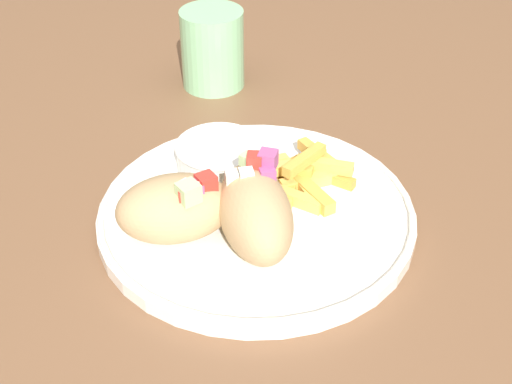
{
  "coord_description": "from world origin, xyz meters",
  "views": [
    {
      "loc": [
        -0.4,
        -0.31,
        1.16
      ],
      "look_at": [
        0.01,
        0.0,
        0.77
      ],
      "focal_mm": 50.0,
      "sensor_mm": 36.0,
      "label": 1
    }
  ],
  "objects_px": {
    "pita_sandwich_near": "(255,212)",
    "sauce_ramekin": "(219,156)",
    "pita_sandwich_far": "(176,207)",
    "water_glass": "(213,52)",
    "plate": "(256,213)",
    "fries_pile": "(300,175)"
  },
  "relations": [
    {
      "from": "pita_sandwich_near",
      "to": "sauce_ramekin",
      "type": "relative_size",
      "value": 1.52
    },
    {
      "from": "pita_sandwich_far",
      "to": "water_glass",
      "type": "xyz_separation_m",
      "value": [
        0.25,
        0.17,
        0.0
      ]
    },
    {
      "from": "plate",
      "to": "pita_sandwich_far",
      "type": "relative_size",
      "value": 2.36
    },
    {
      "from": "fries_pile",
      "to": "pita_sandwich_near",
      "type": "bearing_deg",
      "value": -169.52
    },
    {
      "from": "pita_sandwich_near",
      "to": "sauce_ramekin",
      "type": "xyz_separation_m",
      "value": [
        0.06,
        0.09,
        -0.01
      ]
    },
    {
      "from": "plate",
      "to": "pita_sandwich_far",
      "type": "distance_m",
      "value": 0.08
    },
    {
      "from": "plate",
      "to": "sauce_ramekin",
      "type": "xyz_separation_m",
      "value": [
        0.03,
        0.07,
        0.02
      ]
    },
    {
      "from": "fries_pile",
      "to": "sauce_ramekin",
      "type": "relative_size",
      "value": 1.37
    },
    {
      "from": "water_glass",
      "to": "sauce_ramekin",
      "type": "bearing_deg",
      "value": -138.5
    },
    {
      "from": "pita_sandwich_far",
      "to": "fries_pile",
      "type": "height_order",
      "value": "pita_sandwich_far"
    },
    {
      "from": "fries_pile",
      "to": "pita_sandwich_far",
      "type": "bearing_deg",
      "value": 161.23
    },
    {
      "from": "plate",
      "to": "pita_sandwich_near",
      "type": "height_order",
      "value": "pita_sandwich_near"
    },
    {
      "from": "fries_pile",
      "to": "water_glass",
      "type": "xyz_separation_m",
      "value": [
        0.13,
        0.21,
        0.02
      ]
    },
    {
      "from": "pita_sandwich_far",
      "to": "pita_sandwich_near",
      "type": "bearing_deg",
      "value": -21.38
    },
    {
      "from": "pita_sandwich_near",
      "to": "water_glass",
      "type": "xyz_separation_m",
      "value": [
        0.22,
        0.23,
        -0.0
      ]
    },
    {
      "from": "plate",
      "to": "sauce_ramekin",
      "type": "distance_m",
      "value": 0.07
    },
    {
      "from": "pita_sandwich_near",
      "to": "water_glass",
      "type": "bearing_deg",
      "value": -1.81
    },
    {
      "from": "pita_sandwich_near",
      "to": "fries_pile",
      "type": "distance_m",
      "value": 0.1
    },
    {
      "from": "water_glass",
      "to": "pita_sandwich_far",
      "type": "bearing_deg",
      "value": -146.01
    },
    {
      "from": "pita_sandwich_far",
      "to": "sauce_ramekin",
      "type": "bearing_deg",
      "value": 57.79
    },
    {
      "from": "pita_sandwich_near",
      "to": "fries_pile",
      "type": "height_order",
      "value": "pita_sandwich_near"
    },
    {
      "from": "plate",
      "to": "fries_pile",
      "type": "bearing_deg",
      "value": -8.24
    }
  ]
}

